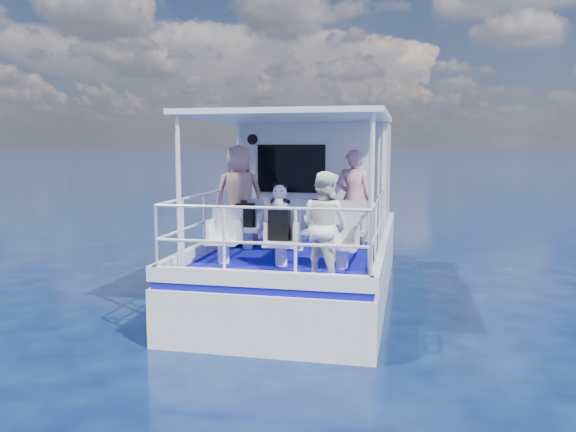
# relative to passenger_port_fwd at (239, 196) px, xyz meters

# --- Properties ---
(ground) EXTENTS (2000.00, 2000.00, 0.00)m
(ground) POSITION_rel_passenger_port_fwd_xyz_m (1.10, -0.39, -1.80)
(ground) COLOR #071338
(ground) RESTS_ON ground
(hull) EXTENTS (3.00, 7.00, 1.60)m
(hull) POSITION_rel_passenger_port_fwd_xyz_m (1.10, 0.61, -1.80)
(hull) COLOR white
(hull) RESTS_ON ground
(deck) EXTENTS (2.90, 6.90, 0.10)m
(deck) POSITION_rel_passenger_port_fwd_xyz_m (1.10, 0.61, -0.95)
(deck) COLOR #0C0A90
(deck) RESTS_ON hull
(cabin) EXTENTS (2.85, 2.00, 2.20)m
(cabin) POSITION_rel_passenger_port_fwd_xyz_m (1.10, 1.91, 0.20)
(cabin) COLOR white
(cabin) RESTS_ON deck
(canopy) EXTENTS (3.00, 3.20, 0.08)m
(canopy) POSITION_rel_passenger_port_fwd_xyz_m (1.10, -0.59, 1.34)
(canopy) COLOR white
(canopy) RESTS_ON cabin
(canopy_posts) EXTENTS (2.77, 2.97, 2.20)m
(canopy_posts) POSITION_rel_passenger_port_fwd_xyz_m (1.10, -0.64, 0.20)
(canopy_posts) COLOR white
(canopy_posts) RESTS_ON deck
(railings) EXTENTS (2.84, 3.59, 1.00)m
(railings) POSITION_rel_passenger_port_fwd_xyz_m (1.10, -0.97, -0.40)
(railings) COLOR white
(railings) RESTS_ON deck
(seat_port_fwd) EXTENTS (0.48, 0.46, 0.38)m
(seat_port_fwd) POSITION_rel_passenger_port_fwd_xyz_m (0.20, -0.19, -0.71)
(seat_port_fwd) COLOR white
(seat_port_fwd) RESTS_ON deck
(seat_center_fwd) EXTENTS (0.48, 0.46, 0.38)m
(seat_center_fwd) POSITION_rel_passenger_port_fwd_xyz_m (1.10, -0.19, -0.71)
(seat_center_fwd) COLOR white
(seat_center_fwd) RESTS_ON deck
(seat_stbd_fwd) EXTENTS (0.48, 0.46, 0.38)m
(seat_stbd_fwd) POSITION_rel_passenger_port_fwd_xyz_m (2.00, -0.19, -0.71)
(seat_stbd_fwd) COLOR white
(seat_stbd_fwd) RESTS_ON deck
(seat_port_aft) EXTENTS (0.48, 0.46, 0.38)m
(seat_port_aft) POSITION_rel_passenger_port_fwd_xyz_m (0.20, -1.49, -0.71)
(seat_port_aft) COLOR white
(seat_port_aft) RESTS_ON deck
(seat_center_aft) EXTENTS (0.48, 0.46, 0.38)m
(seat_center_aft) POSITION_rel_passenger_port_fwd_xyz_m (1.10, -1.49, -0.71)
(seat_center_aft) COLOR white
(seat_center_aft) RESTS_ON deck
(seat_stbd_aft) EXTENTS (0.48, 0.46, 0.38)m
(seat_stbd_aft) POSITION_rel_passenger_port_fwd_xyz_m (2.00, -1.49, -0.71)
(seat_stbd_aft) COLOR white
(seat_stbd_aft) RESTS_ON deck
(passenger_port_fwd) EXTENTS (0.81, 0.72, 1.80)m
(passenger_port_fwd) POSITION_rel_passenger_port_fwd_xyz_m (0.00, 0.00, 0.00)
(passenger_port_fwd) COLOR tan
(passenger_port_fwd) RESTS_ON deck
(passenger_stbd_fwd) EXTENTS (0.67, 0.49, 1.71)m
(passenger_stbd_fwd) POSITION_rel_passenger_port_fwd_xyz_m (1.98, 0.41, -0.04)
(passenger_stbd_fwd) COLOR #C88190
(passenger_stbd_fwd) RESTS_ON deck
(passenger_stbd_aft) EXTENTS (0.87, 0.81, 1.44)m
(passenger_stbd_aft) POSITION_rel_passenger_port_fwd_xyz_m (1.86, -2.23, -0.18)
(passenger_stbd_aft) COLOR white
(passenger_stbd_aft) RESTS_ON deck
(backpack_port) EXTENTS (0.31, 0.17, 0.41)m
(backpack_port) POSITION_rel_passenger_port_fwd_xyz_m (0.18, -0.25, -0.31)
(backpack_port) COLOR black
(backpack_port) RESTS_ON seat_port_fwd
(backpack_center) EXTENTS (0.30, 0.17, 0.46)m
(backpack_center) POSITION_rel_passenger_port_fwd_xyz_m (1.07, -1.48, -0.29)
(backpack_center) COLOR black
(backpack_center) RESTS_ON seat_center_aft
(compact_camera) EXTENTS (0.10, 0.06, 0.06)m
(compact_camera) POSITION_rel_passenger_port_fwd_xyz_m (0.17, -0.27, -0.08)
(compact_camera) COLOR black
(compact_camera) RESTS_ON backpack_port
(panda) EXTENTS (0.25, 0.21, 0.39)m
(panda) POSITION_rel_passenger_port_fwd_xyz_m (1.09, -1.50, 0.13)
(panda) COLOR silver
(panda) RESTS_ON backpack_center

